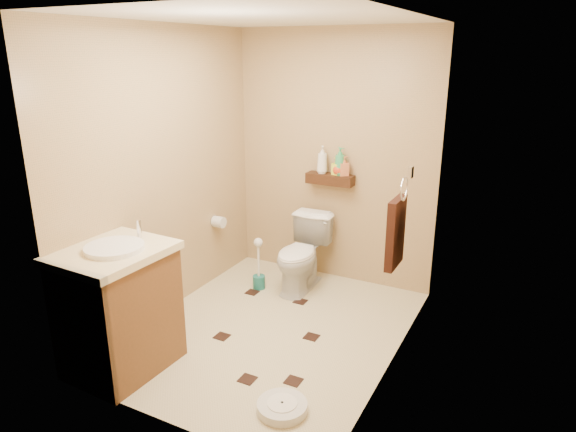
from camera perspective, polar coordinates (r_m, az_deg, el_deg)
The scene contains 19 objects.
ground at distance 4.31m, azimuth -1.88°, elevation -12.58°, with size 2.50×2.50×0.00m, color beige.
wall_back at distance 4.94m, azimuth 5.11°, elevation 6.32°, with size 2.00×0.04×2.40m, color tan.
wall_front at distance 2.87m, azimuth -14.41°, elevation -2.71°, with size 2.00×0.04×2.40m, color tan.
wall_left at distance 4.41m, azimuth -13.50°, elevation 4.49°, with size 0.04×2.50×2.40m, color tan.
wall_right at distance 3.48m, azimuth 12.44°, elevation 1.04°, with size 0.04×2.50×2.40m, color tan.
ceiling at distance 3.72m, azimuth -2.28°, elevation 21.21°, with size 2.00×2.50×0.02m, color silver.
wall_shelf at distance 4.91m, azimuth 4.70°, elevation 4.10°, with size 0.46×0.14×0.10m, color #391D0F.
floor_accents at distance 4.26m, azimuth -1.88°, elevation -12.94°, with size 1.08×1.33×0.01m.
toilet at distance 4.87m, azimuth 1.53°, elevation -4.25°, with size 0.39×0.69×0.70m, color white.
vanity at distance 3.83m, azimuth -18.28°, elevation -9.68°, with size 0.64×0.77×1.05m.
bathroom_scale at distance 3.47m, azimuth -0.66°, elevation -20.45°, with size 0.37×0.37×0.07m.
toilet_brush at distance 4.93m, azimuth -3.27°, elevation -6.11°, with size 0.12×0.12×0.51m.
towel_ring at distance 3.81m, azimuth 11.94°, elevation -1.49°, with size 0.12×0.30×0.76m.
toilet_paper at distance 5.03m, azimuth -7.70°, elevation -0.65°, with size 0.12×0.11×0.12m.
bottle_a at distance 4.90m, azimuth 3.84°, elevation 6.28°, with size 0.10×0.10×0.26m, color silver.
bottle_b at distance 4.85m, azimuth 5.42°, elevation 5.51°, with size 0.07×0.07×0.16m, color yellow.
bottle_c at distance 4.85m, azimuth 5.67°, elevation 5.40°, with size 0.11×0.11×0.15m, color red.
bottle_d at distance 4.83m, azimuth 5.79°, elevation 6.07°, with size 0.10×0.10×0.26m, color #32985B.
bottle_e at distance 4.83m, azimuth 6.23°, elevation 5.55°, with size 0.08×0.08×0.18m, color #CC7144.
Camera 1 is at (1.83, -3.23, 2.18)m, focal length 32.00 mm.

